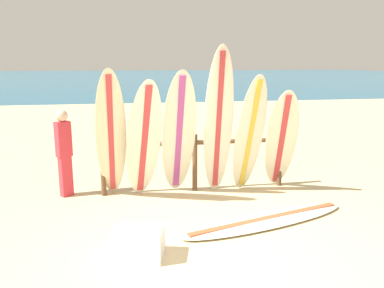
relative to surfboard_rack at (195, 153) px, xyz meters
name	(u,v)px	position (x,y,z in m)	size (l,w,h in m)	color
ground_plane	(227,268)	(-0.12, -2.74, -0.69)	(120.00, 120.00, 0.00)	#D3BC8C
ocean_water	(131,76)	(-0.12, 55.26, -0.68)	(120.00, 80.00, 0.01)	#196B93
surfboard_rack	(195,153)	(0.00, 0.00, 0.00)	(3.33, 0.09, 1.03)	brown
surfboard_leaning_far_left	(111,137)	(-1.44, -0.37, 0.43)	(0.54, 1.09, 2.22)	beige
surfboard_leaning_left	(144,141)	(-0.92, -0.44, 0.35)	(0.73, 1.07, 2.06)	white
surfboard_leaning_center_left	(179,134)	(-0.33, -0.26, 0.41)	(0.61, 0.87, 2.19)	silver
surfboard_leaning_center	(218,123)	(0.34, -0.35, 0.60)	(0.53, 0.70, 2.57)	silver
surfboard_leaning_center_right	(249,135)	(0.89, -0.34, 0.37)	(0.63, 0.76, 2.11)	silver
surfboard_leaning_right	(281,140)	(1.49, -0.30, 0.25)	(0.71, 1.00, 1.86)	silver
surfboard_lying_on_sand	(267,220)	(0.78, -1.60, -0.65)	(2.82, 1.33, 0.08)	silver
beachgoer_standing	(64,149)	(-2.25, 0.09, 0.15)	(0.29, 0.27, 1.51)	#D8333F
cooler_box	(138,243)	(-1.11, -2.32, -0.51)	(0.60, 0.40, 0.36)	white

